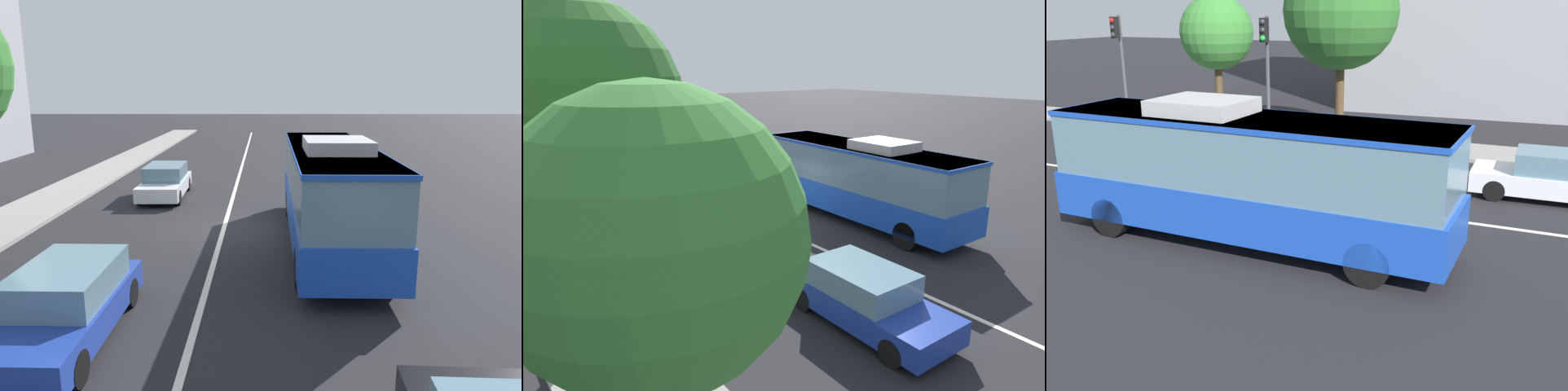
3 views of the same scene
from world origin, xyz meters
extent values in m
plane|color=black|center=(0.00, 0.00, 0.00)|extent=(160.00, 160.00, 0.00)
cube|color=gray|center=(0.00, 7.92, 0.07)|extent=(80.00, 2.74, 0.14)
cube|color=silver|center=(0.00, 0.00, 0.01)|extent=(76.00, 0.16, 0.01)
cube|color=#1947B7|center=(-1.78, -3.48, 0.98)|extent=(10.04, 2.65, 1.10)
cube|color=slate|center=(-1.78, -3.48, 2.31)|extent=(9.83, 2.57, 1.58)
cube|color=#1947B7|center=(-1.78, -3.48, 3.04)|extent=(9.94, 2.62, 0.12)
cube|color=#B2B2B2|center=(-2.98, -3.46, 3.28)|extent=(2.23, 1.83, 0.36)
cylinder|color=black|center=(1.64, -2.43, 0.50)|extent=(1.00, 0.31, 1.00)
cylinder|color=black|center=(1.61, -4.63, 0.50)|extent=(1.00, 0.31, 1.00)
cylinder|color=black|center=(-5.16, -2.33, 0.50)|extent=(1.00, 0.31, 1.00)
cylinder|color=black|center=(-5.19, -4.53, 0.50)|extent=(1.00, 0.31, 1.00)
cube|color=#1E3899|center=(-7.76, 2.44, 0.52)|extent=(4.53, 1.87, 0.60)
cube|color=slate|center=(-7.51, 2.43, 1.14)|extent=(2.55, 1.69, 0.64)
cylinder|color=black|center=(-9.27, 1.66, 0.32)|extent=(0.64, 0.23, 0.64)
cylinder|color=black|center=(-6.27, 1.62, 0.32)|extent=(0.64, 0.23, 0.64)
cylinder|color=black|center=(-6.25, 3.22, 0.32)|extent=(0.64, 0.23, 0.64)
cube|color=white|center=(4.81, 3.07, 0.52)|extent=(4.54, 1.89, 0.60)
cube|color=slate|center=(5.06, 3.08, 1.14)|extent=(2.55, 1.71, 0.64)
cylinder|color=black|center=(3.32, 2.24, 0.32)|extent=(0.64, 0.23, 0.64)
cylinder|color=black|center=(3.29, 3.84, 0.32)|extent=(0.64, 0.23, 0.64)
cylinder|color=black|center=(6.32, 2.30, 0.32)|extent=(0.64, 0.23, 0.64)
cylinder|color=black|center=(6.29, 3.90, 0.32)|extent=(0.64, 0.23, 0.64)
camera|label=1|loc=(-16.17, -1.42, 4.80)|focal=32.51mm
camera|label=2|loc=(-14.79, 10.44, 6.26)|focal=32.39mm
camera|label=3|loc=(4.83, -15.10, 5.51)|focal=39.93mm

